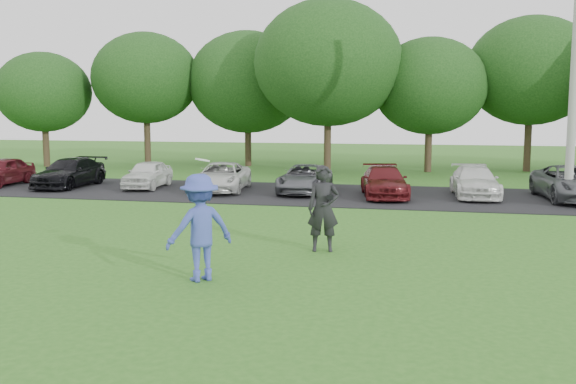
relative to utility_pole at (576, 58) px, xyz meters
name	(u,v)px	position (x,y,z in m)	size (l,w,h in m)	color
ground	(245,289)	(-7.69, -12.31, -4.86)	(100.00, 100.00, 0.00)	#2D651C
parking_lot	(344,195)	(-7.69, 0.69, -4.84)	(32.00, 6.50, 0.03)	black
utility_pole	(576,58)	(0.00, 0.00, 0.00)	(0.28, 0.28, 9.71)	#A5A6A1
frisbee_player	(200,227)	(-8.67, -11.89, -3.86)	(1.45, 1.41, 2.30)	#3E4DAF
camera_bystander	(323,208)	(-6.85, -8.93, -3.89)	(0.78, 0.58, 1.94)	black
parked_cars	(348,179)	(-7.52, 0.74, -4.26)	(30.17, 4.77, 1.21)	#511119
tree_row	(400,75)	(-6.17, 10.45, 0.05)	(42.39, 9.85, 8.64)	#38281C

